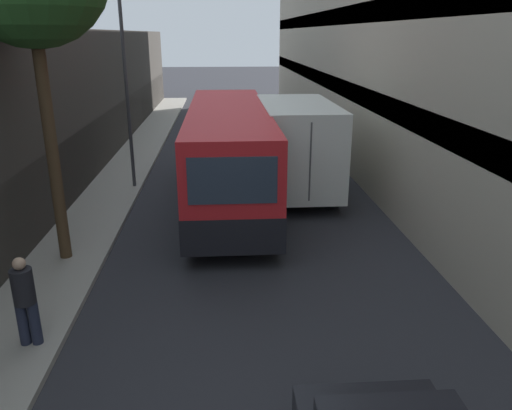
# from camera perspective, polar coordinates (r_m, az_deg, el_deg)

# --- Properties ---
(ground_plane) EXTENTS (150.00, 150.00, 0.00)m
(ground_plane) POSITION_cam_1_polar(r_m,az_deg,el_deg) (14.94, -0.81, -1.97)
(ground_plane) COLOR #2B2B30
(sidewalk_left) EXTENTS (1.92, 60.00, 0.13)m
(sidewalk_left) POSITION_cam_1_polar(r_m,az_deg,el_deg) (15.40, -18.42, -2.08)
(sidewalk_left) COLOR #9E998E
(sidewalk_left) RESTS_ON ground_plane
(building_left_shopfront) EXTENTS (2.40, 60.00, 5.51)m
(building_left_shopfront) POSITION_cam_1_polar(r_m,az_deg,el_deg) (15.41, -26.84, 6.34)
(building_left_shopfront) COLOR #423D38
(building_left_shopfront) RESTS_ON ground_plane
(bus) EXTENTS (2.49, 10.65, 3.13)m
(bus) POSITION_cam_1_polar(r_m,az_deg,el_deg) (16.37, -3.14, 5.95)
(bus) COLOR red
(bus) RESTS_ON ground_plane
(box_truck) EXTENTS (2.38, 7.23, 3.16)m
(box_truck) POSITION_cam_1_polar(r_m,az_deg,el_deg) (17.92, 4.35, 7.13)
(box_truck) COLOR silver
(box_truck) RESTS_ON ground_plane
(pedestrian) EXTENTS (0.39, 0.37, 1.67)m
(pedestrian) POSITION_cam_1_polar(r_m,az_deg,el_deg) (9.60, -24.91, -9.66)
(pedestrian) COLOR #23283D
(pedestrian) RESTS_ON sidewalk_left
(street_lamp) EXTENTS (0.36, 0.80, 7.54)m
(street_lamp) POSITION_cam_1_polar(r_m,az_deg,el_deg) (17.87, -15.04, 18.15)
(street_lamp) COLOR #38383D
(street_lamp) RESTS_ON sidewalk_left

